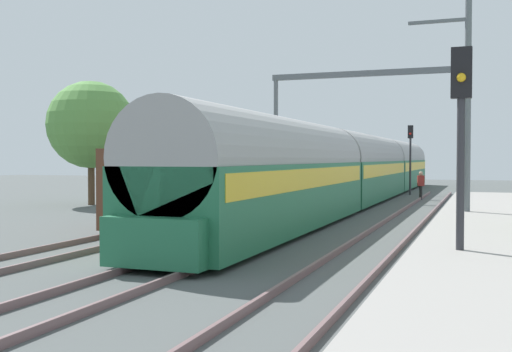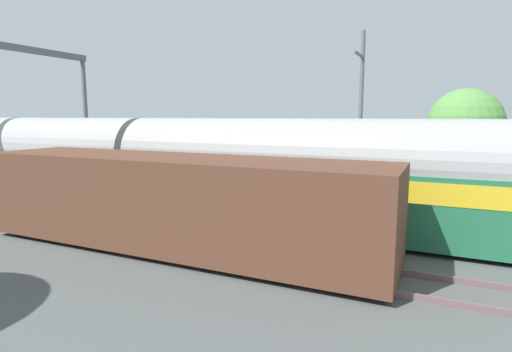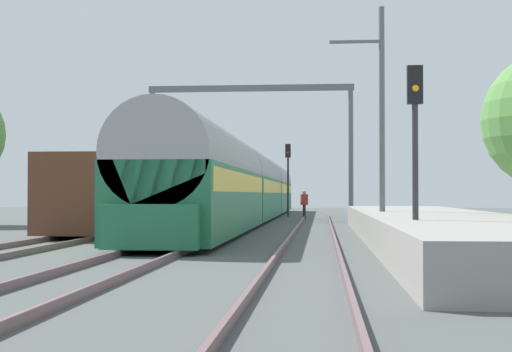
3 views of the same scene
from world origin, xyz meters
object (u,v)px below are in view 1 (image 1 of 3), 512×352
Objects in this scene: railway_signal_far at (410,150)px; catenary_gantry at (367,108)px; railway_signal_near at (461,137)px; freight_car at (216,184)px; person_crossing at (421,183)px; passenger_train at (363,168)px.

railway_signal_far is 7.02m from catenary_gantry.
railway_signal_near is 26.81m from catenary_gantry.
freight_car is 15.00m from catenary_gantry.
railway_signal_far is at bearing 97.78° from railway_signal_near.
freight_car reaches higher than person_crossing.
railway_signal_far is at bearing -93.34° from person_crossing.
railway_signal_far is at bearing 74.13° from freight_car.
person_crossing is at bearing 96.75° from railway_signal_near.
catenary_gantry reaches higher than passenger_train.
passenger_train is 10.90× the size of railway_signal_near.
passenger_train is at bearing 104.36° from railway_signal_near.
railway_signal_far reaches higher than railway_signal_near.
freight_car is (-3.82, -12.67, -0.50)m from passenger_train.
freight_car is at bearing -105.87° from railway_signal_far.
passenger_train is 25.49m from railway_signal_near.
passenger_train is 7.84m from railway_signal_far.
railway_signal_near is (6.32, -24.68, 0.94)m from passenger_train.
catenary_gantry is (0.00, 1.24, 3.62)m from passenger_train.
catenary_gantry is (-6.32, 25.92, 2.68)m from railway_signal_near.
railway_signal_near is at bearing 80.14° from person_crossing.
catenary_gantry reaches higher than person_crossing.
freight_car is at bearing 48.81° from person_crossing.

